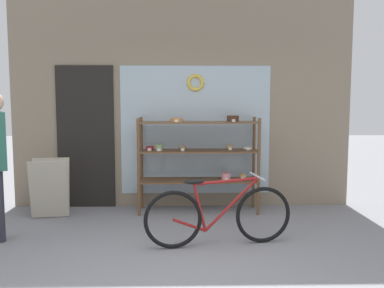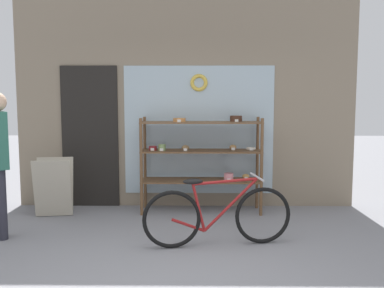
{
  "view_description": "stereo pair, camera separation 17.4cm",
  "coord_description": "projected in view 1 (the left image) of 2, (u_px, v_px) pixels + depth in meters",
  "views": [
    {
      "loc": [
        0.01,
        -3.67,
        1.62
      ],
      "look_at": [
        0.12,
        1.21,
        1.1
      ],
      "focal_mm": 40.0,
      "sensor_mm": 36.0,
      "label": 1
    },
    {
      "loc": [
        0.18,
        -3.67,
        1.62
      ],
      "look_at": [
        0.12,
        1.21,
        1.1
      ],
      "focal_mm": 40.0,
      "sensor_mm": 36.0,
      "label": 2
    }
  ],
  "objects": [
    {
      "name": "ground_plane",
      "position": [
        182.0,
        280.0,
        3.82
      ],
      "size": [
        30.0,
        30.0,
        0.0
      ],
      "primitive_type": "plane",
      "color": "gray"
    },
    {
      "name": "storefront_facade",
      "position": [
        179.0,
        103.0,
        6.36
      ],
      "size": [
        5.03,
        0.13,
        3.19
      ],
      "color": "gray",
      "rests_on": "ground_plane"
    },
    {
      "name": "display_case",
      "position": [
        200.0,
        152.0,
        6.08
      ],
      "size": [
        1.7,
        0.46,
        1.38
      ],
      "color": "brown",
      "rests_on": "ground_plane"
    },
    {
      "name": "bicycle",
      "position": [
        218.0,
        215.0,
        4.7
      ],
      "size": [
        1.65,
        0.46,
        0.77
      ],
      "rotation": [
        0.0,
        0.0,
        0.17
      ],
      "color": "black",
      "rests_on": "ground_plane"
    },
    {
      "name": "sandwich_board",
      "position": [
        50.0,
        188.0,
        5.8
      ],
      "size": [
        0.54,
        0.45,
        0.8
      ],
      "rotation": [
        0.0,
        0.0,
        0.14
      ],
      "color": "#B2A893",
      "rests_on": "ground_plane"
    }
  ]
}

